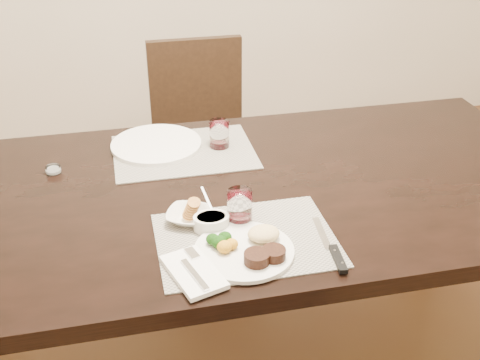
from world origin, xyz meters
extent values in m
cube|color=black|center=(0.00, 0.00, 0.72)|extent=(2.00, 1.00, 0.05)
cube|color=black|center=(0.92, 0.42, 0.35)|extent=(0.08, 0.08, 0.70)
cube|color=black|center=(0.00, 0.85, 0.43)|extent=(0.42, 0.42, 0.04)
cube|color=black|center=(-0.18, 0.67, 0.21)|extent=(0.04, 0.04, 0.41)
cube|color=black|center=(0.18, 0.67, 0.21)|extent=(0.04, 0.04, 0.41)
cube|color=black|center=(-0.18, 1.03, 0.21)|extent=(0.04, 0.04, 0.41)
cube|color=black|center=(0.18, 1.03, 0.21)|extent=(0.04, 0.04, 0.41)
cube|color=black|center=(0.00, 1.04, 0.68)|extent=(0.42, 0.04, 0.45)
cube|color=gray|center=(-0.07, -0.27, 0.75)|extent=(0.46, 0.34, 0.00)
cube|color=gray|center=(-0.16, 0.26, 0.75)|extent=(0.46, 0.34, 0.00)
cylinder|color=silver|center=(-0.09, -0.33, 0.76)|extent=(0.25, 0.25, 0.01)
cylinder|color=black|center=(-0.07, -0.39, 0.78)|extent=(0.06, 0.06, 0.03)
cylinder|color=black|center=(-0.03, -0.38, 0.78)|extent=(0.06, 0.06, 0.03)
ellipsoid|color=#DBC383|center=(-0.03, -0.30, 0.78)|extent=(0.08, 0.07, 0.03)
ellipsoid|color=#15460D|center=(-0.15, -0.31, 0.78)|extent=(0.04, 0.04, 0.03)
ellipsoid|color=orange|center=(-0.14, -0.33, 0.78)|extent=(0.04, 0.04, 0.03)
cube|color=white|center=(-0.23, -0.39, 0.76)|extent=(0.15, 0.20, 0.01)
cube|color=white|center=(-0.23, -0.41, 0.77)|extent=(0.05, 0.13, 0.01)
cube|color=white|center=(-0.22, -0.32, 0.77)|extent=(0.04, 0.05, 0.00)
cube|color=white|center=(0.13, -0.29, 0.76)|extent=(0.03, 0.15, 0.00)
cube|color=black|center=(0.13, -0.41, 0.76)|extent=(0.03, 0.11, 0.01)
imported|color=silver|center=(-0.20, -0.15, 0.77)|extent=(0.15, 0.15, 0.03)
cylinder|color=#C4833D|center=(-0.20, -0.15, 0.79)|extent=(0.04, 0.04, 0.04)
cylinder|color=silver|center=(-0.15, -0.20, 0.77)|extent=(0.10, 0.10, 0.04)
cylinder|color=black|center=(-0.15, -0.20, 0.78)|extent=(0.08, 0.08, 0.01)
cube|color=white|center=(-0.15, -0.14, 0.81)|extent=(0.01, 0.06, 0.05)
cylinder|color=silver|center=(-0.07, -0.19, 0.80)|extent=(0.07, 0.07, 0.09)
cylinder|color=#39050A|center=(-0.07, -0.19, 0.77)|extent=(0.06, 0.06, 0.02)
cylinder|color=silver|center=(-0.24, 0.32, 0.76)|extent=(0.30, 0.30, 0.01)
cylinder|color=silver|center=(-0.04, 0.27, 0.80)|extent=(0.07, 0.07, 0.09)
cylinder|color=#39050A|center=(-0.04, 0.27, 0.77)|extent=(0.06, 0.06, 0.02)
cylinder|color=silver|center=(-0.58, 0.21, 0.76)|extent=(0.05, 0.05, 0.02)
cylinder|color=silver|center=(-0.58, 0.21, 0.76)|extent=(0.04, 0.04, 0.01)
camera|label=1|loc=(-0.37, -1.52, 1.66)|focal=45.00mm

